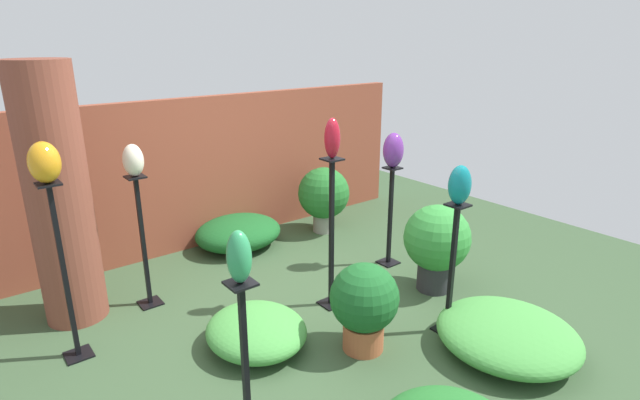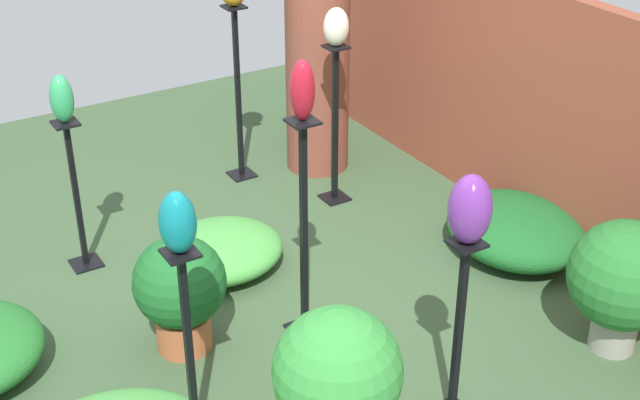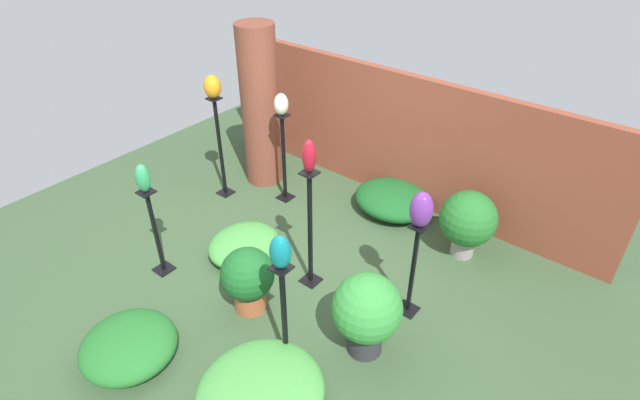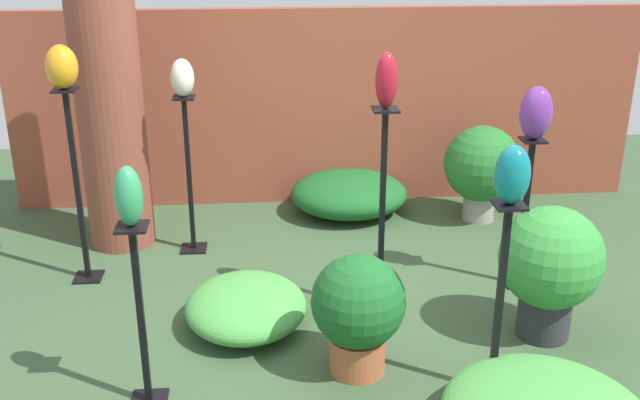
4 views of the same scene
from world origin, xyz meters
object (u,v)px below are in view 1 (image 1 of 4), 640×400
at_px(art_vase_teal, 460,185).
at_px(potted_plant_back_center, 437,242).
at_px(pedestal_teal, 451,275).
at_px(potted_plant_mid_right, 324,195).
at_px(pedestal_jade, 245,368).
at_px(pedestal_amber, 66,281).
at_px(art_vase_jade, 239,257).
at_px(art_vase_amber, 44,162).
at_px(pedestal_violet, 390,221).
at_px(art_vase_ivory, 133,160).
at_px(art_vase_violet, 393,150).
at_px(pedestal_ruby, 331,240).
at_px(potted_plant_front_right, 364,302).
at_px(brick_pillar, 59,198).
at_px(art_vase_ruby, 332,138).
at_px(pedestal_ivory, 144,248).

xyz_separation_m(art_vase_teal, potted_plant_back_center, (0.50, 0.56, -0.80)).
xyz_separation_m(pedestal_teal, potted_plant_mid_right, (0.60, 2.44, -0.03)).
xyz_separation_m(pedestal_jade, potted_plant_back_center, (2.42, 0.51, 0.02)).
xyz_separation_m(pedestal_teal, art_vase_teal, (0.00, -0.00, 0.78)).
bearing_deg(art_vase_teal, pedestal_amber, 148.47).
xyz_separation_m(pedestal_amber, potted_plant_mid_right, (3.17, 0.87, -0.17)).
distance_m(pedestal_jade, art_vase_jade, 0.74).
distance_m(art_vase_teal, art_vase_amber, 3.03).
bearing_deg(potted_plant_back_center, pedestal_jade, -168.04).
bearing_deg(pedestal_violet, pedestal_teal, -114.44).
relative_size(art_vase_ivory, art_vase_violet, 0.77).
bearing_deg(pedestal_amber, pedestal_ruby, -16.67).
bearing_deg(potted_plant_front_right, brick_pillar, 130.71).
bearing_deg(pedestal_jade, art_vase_amber, 112.82).
relative_size(art_vase_teal, potted_plant_back_center, 0.36).
height_order(potted_plant_mid_right, potted_plant_back_center, potted_plant_back_center).
relative_size(brick_pillar, pedestal_violet, 2.04).
height_order(art_vase_ruby, potted_plant_front_right, art_vase_ruby).
bearing_deg(art_vase_ruby, pedestal_jade, -147.45).
xyz_separation_m(art_vase_ivory, potted_plant_back_center, (2.33, -1.46, -0.88)).
bearing_deg(pedestal_ruby, potted_plant_mid_right, 53.50).
xyz_separation_m(pedestal_violet, art_vase_amber, (-3.14, 0.33, 1.07)).
distance_m(pedestal_violet, pedestal_jade, 2.77).
xyz_separation_m(brick_pillar, pedestal_jade, (0.49, -2.17, -0.63)).
xyz_separation_m(pedestal_teal, art_vase_violet, (0.57, 1.25, 0.76)).
bearing_deg(pedestal_ivory, brick_pillar, 161.38).
height_order(pedestal_ivory, potted_plant_front_right, pedestal_ivory).
height_order(pedestal_teal, art_vase_violet, art_vase_violet).
bearing_deg(potted_plant_mid_right, pedestal_violet, -91.71).
bearing_deg(pedestal_ivory, potted_plant_back_center, -32.03).
xyz_separation_m(pedestal_ruby, potted_plant_back_center, (1.00, -0.40, -0.14)).
height_order(pedestal_teal, potted_plant_back_center, pedestal_teal).
distance_m(art_vase_ruby, art_vase_ivory, 1.72).
relative_size(pedestal_ivory, pedestal_violet, 1.14).
bearing_deg(pedestal_amber, art_vase_violet, -5.93).
bearing_deg(pedestal_ruby, art_vase_teal, -62.55).
distance_m(potted_plant_mid_right, potted_plant_front_right, 2.56).
bearing_deg(art_vase_jade, art_vase_violet, 25.82).
relative_size(pedestal_violet, potted_plant_back_center, 1.26).
distance_m(pedestal_jade, art_vase_violet, 2.88).
relative_size(pedestal_amber, art_vase_violet, 3.92).
height_order(art_vase_teal, potted_plant_back_center, art_vase_teal).
relative_size(pedestal_ivory, art_vase_ruby, 3.61).
relative_size(pedestal_ivory, art_vase_amber, 4.23).
xyz_separation_m(pedestal_ruby, art_vase_amber, (-2.07, 0.62, 0.92)).
height_order(brick_pillar, pedestal_ruby, brick_pillar).
distance_m(pedestal_ivory, potted_plant_back_center, 2.75).
relative_size(pedestal_amber, art_vase_jade, 4.48).
bearing_deg(art_vase_teal, potted_plant_front_right, 160.52).
bearing_deg(art_vase_ruby, potted_plant_front_right, -108.90).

